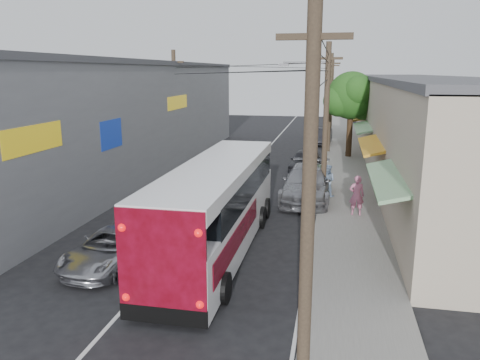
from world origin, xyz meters
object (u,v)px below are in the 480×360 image
Objects in this scene: coach_bus at (218,205)px; parked_suv at (307,183)px; pedestrian_near at (357,195)px; parked_car_far at (322,136)px; pedestrian_far at (327,180)px; jeepney at (114,247)px; parked_car_mid at (305,161)px.

parked_suv is (2.84, 7.77, -0.85)m from coach_bus.
coach_bus is 6.23× the size of pedestrian_near.
pedestrian_far reaches higher than parked_car_far.
jeepney is (-3.21, -2.12, -1.09)m from coach_bus.
parked_car_mid is at bearing 78.52° from jeepney.
parked_suv is 7.02m from parked_car_mid.
pedestrian_far is at bearing 62.14° from jeepney.
parked_suv is (6.04, 9.90, 0.24)m from jeepney.
coach_bus is 6.82× the size of pedestrian_far.
parked_car_mid is (2.27, 14.77, -0.99)m from coach_bus.
pedestrian_near is at bearing -81.54° from parked_car_far.
coach_bus reaches higher than parked_car_far.
parked_car_far is at bearing -84.33° from pedestrian_near.
pedestrian_near is at bearing 44.49° from coach_bus.
coach_bus is 7.38m from pedestrian_near.
jeepney is at bearing -146.36° from coach_bus.
parked_car_far is 22.30m from pedestrian_near.
parked_car_far is (0.23, 19.55, -0.15)m from parked_suv.
jeepney is 2.47× the size of pedestrian_near.
pedestrian_near is (8.46, 7.26, 0.41)m from jeepney.
coach_bus is at bearing -93.57° from parked_car_far.
parked_car_mid is 2.55× the size of pedestrian_far.
coach_bus is 14.98m from parked_car_mid.
pedestrian_near is 1.09× the size of pedestrian_far.
parked_car_mid is 2.33× the size of pedestrian_near.
parked_suv reaches higher than parked_car_far.
parked_suv is at bearing -47.46° from pedestrian_near.
pedestrian_near reaches higher than pedestrian_far.
parked_car_mid is at bearing -60.68° from pedestrian_far.
pedestrian_near is at bearing -46.48° from parked_suv.
parked_car_far is 19.11m from pedestrian_far.
parked_car_far is 2.60× the size of pedestrian_far.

